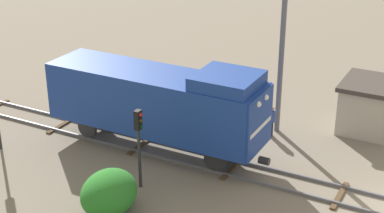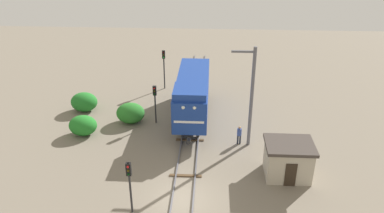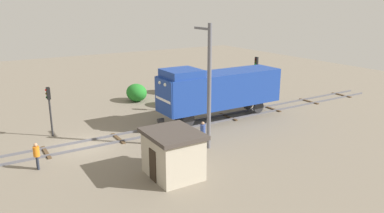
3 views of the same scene
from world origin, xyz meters
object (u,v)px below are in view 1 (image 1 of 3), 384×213
object	(u,v)px
traffic_signal_mid	(139,134)
catenary_mast	(281,51)
relay_hut	(368,105)
worker_by_signal	(272,119)
locomotive	(158,100)

from	to	relation	value
traffic_signal_mid	catenary_mast	xyz separation A→B (m)	(8.34, -3.37, 1.92)
relay_hut	catenary_mast	bearing A→B (deg)	121.26
traffic_signal_mid	relay_hut	xyz separation A→B (m)	(10.90, -7.58, -1.25)
worker_by_signal	catenary_mast	bearing A→B (deg)	-18.29
locomotive	catenary_mast	distance (m)	6.86
locomotive	catenary_mast	world-z (taller)	catenary_mast
traffic_signal_mid	catenary_mast	bearing A→B (deg)	-21.97
worker_by_signal	catenary_mast	size ratio (longest dim) A/B	0.20
locomotive	relay_hut	bearing A→B (deg)	-48.98
locomotive	catenary_mast	xyz separation A→B (m)	(4.94, -4.41, 1.78)
worker_by_signal	relay_hut	world-z (taller)	relay_hut
locomotive	relay_hut	size ratio (longest dim) A/B	3.31
locomotive	worker_by_signal	world-z (taller)	locomotive
traffic_signal_mid	worker_by_signal	bearing A→B (deg)	-23.64
catenary_mast	relay_hut	bearing A→B (deg)	-58.74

